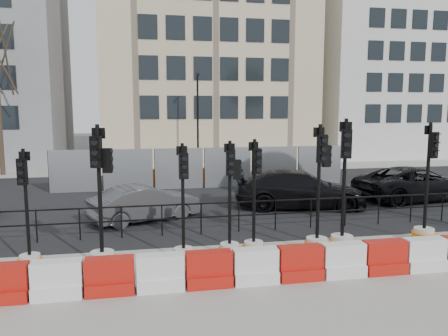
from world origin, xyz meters
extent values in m
plane|color=#51514C|center=(0.00, 0.00, 0.00)|extent=(120.00, 120.00, 0.00)
cube|color=gray|center=(0.00, -3.00, 0.01)|extent=(40.00, 6.00, 0.02)
cube|color=black|center=(0.00, 7.00, 0.01)|extent=(40.00, 14.00, 0.03)
cube|color=gray|center=(0.00, 16.00, 0.01)|extent=(40.00, 4.00, 0.02)
cube|color=beige|center=(2.00, 22.00, 9.00)|extent=(15.00, 10.00, 18.00)
cube|color=silver|center=(17.00, 22.00, 8.00)|extent=(12.00, 9.00, 16.00)
cylinder|color=black|center=(-6.00, 1.20, 0.50)|extent=(0.04, 0.04, 1.00)
cylinder|color=black|center=(-4.80, 1.20, 0.50)|extent=(0.04, 0.04, 1.00)
cylinder|color=black|center=(-3.60, 1.20, 0.50)|extent=(0.04, 0.04, 1.00)
cylinder|color=black|center=(-2.40, 1.20, 0.50)|extent=(0.04, 0.04, 1.00)
cylinder|color=black|center=(-1.20, 1.20, 0.50)|extent=(0.04, 0.04, 1.00)
cylinder|color=black|center=(0.00, 1.20, 0.50)|extent=(0.04, 0.04, 1.00)
cylinder|color=black|center=(1.20, 1.20, 0.50)|extent=(0.04, 0.04, 1.00)
cylinder|color=black|center=(2.40, 1.20, 0.50)|extent=(0.04, 0.04, 1.00)
cylinder|color=black|center=(3.60, 1.20, 0.50)|extent=(0.04, 0.04, 1.00)
cylinder|color=black|center=(4.80, 1.20, 0.50)|extent=(0.04, 0.04, 1.00)
cylinder|color=black|center=(6.00, 1.20, 0.50)|extent=(0.04, 0.04, 1.00)
cylinder|color=black|center=(7.20, 1.20, 0.50)|extent=(0.04, 0.04, 1.00)
cube|color=black|center=(0.00, 1.20, 0.98)|extent=(18.00, 0.04, 0.04)
cube|color=black|center=(0.00, 1.20, 0.55)|extent=(18.00, 0.04, 0.04)
cube|color=#989BA0|center=(-6.00, 9.00, 1.00)|extent=(2.30, 0.05, 2.00)
cylinder|color=black|center=(-7.15, 9.00, 1.00)|extent=(0.05, 0.05, 2.00)
cube|color=#989BA0|center=(-3.60, 9.00, 1.00)|extent=(2.30, 0.05, 2.00)
cylinder|color=black|center=(-4.75, 9.00, 1.00)|extent=(0.05, 0.05, 2.00)
cube|color=#989BA0|center=(-1.20, 9.00, 1.00)|extent=(2.30, 0.05, 2.00)
cylinder|color=black|center=(-2.35, 9.00, 1.00)|extent=(0.05, 0.05, 2.00)
cube|color=#989BA0|center=(1.20, 9.00, 1.00)|extent=(2.30, 0.05, 2.00)
cylinder|color=black|center=(0.05, 9.00, 1.00)|extent=(0.05, 0.05, 2.00)
cube|color=#989BA0|center=(3.60, 9.00, 1.00)|extent=(2.30, 0.05, 2.00)
cylinder|color=black|center=(2.45, 9.00, 1.00)|extent=(0.05, 0.05, 2.00)
cube|color=#989BA0|center=(6.00, 9.00, 1.00)|extent=(2.30, 0.05, 2.00)
cylinder|color=black|center=(4.85, 9.00, 1.00)|extent=(0.05, 0.05, 2.00)
cube|color=orange|center=(-4.00, 10.50, 0.40)|extent=(1.00, 0.40, 0.80)
cube|color=orange|center=(-2.00, 10.50, 0.40)|extent=(1.00, 0.40, 0.80)
cube|color=orange|center=(0.00, 10.50, 0.40)|extent=(1.00, 0.40, 0.80)
cube|color=orange|center=(2.00, 10.50, 0.40)|extent=(1.00, 0.40, 0.80)
cube|color=orange|center=(4.00, 10.50, 0.40)|extent=(1.00, 0.40, 0.80)
cylinder|color=black|center=(0.50, 15.00, 3.00)|extent=(0.12, 0.12, 6.00)
cube|color=black|center=(0.50, 14.75, 5.90)|extent=(0.12, 0.50, 0.12)
cube|color=red|center=(-5.78, -2.80, 0.15)|extent=(1.00, 0.50, 0.30)
cube|color=red|center=(-5.78, -2.80, 0.55)|extent=(1.00, 0.35, 0.50)
cube|color=white|center=(-4.72, -2.80, 0.15)|extent=(1.00, 0.50, 0.30)
cube|color=white|center=(-4.72, -2.80, 0.55)|extent=(1.00, 0.35, 0.50)
cube|color=red|center=(-3.67, -2.80, 0.15)|extent=(1.00, 0.50, 0.30)
cube|color=red|center=(-3.67, -2.80, 0.55)|extent=(1.00, 0.35, 0.50)
cube|color=white|center=(-2.62, -2.80, 0.15)|extent=(1.00, 0.50, 0.30)
cube|color=white|center=(-2.62, -2.80, 0.55)|extent=(1.00, 0.35, 0.50)
cube|color=red|center=(-1.57, -2.80, 0.15)|extent=(1.00, 0.50, 0.30)
cube|color=red|center=(-1.57, -2.80, 0.55)|extent=(1.00, 0.35, 0.50)
cube|color=white|center=(-0.52, -2.80, 0.15)|extent=(1.00, 0.50, 0.30)
cube|color=white|center=(-0.52, -2.80, 0.55)|extent=(1.00, 0.35, 0.50)
cube|color=red|center=(0.53, -2.80, 0.15)|extent=(1.00, 0.50, 0.30)
cube|color=red|center=(0.53, -2.80, 0.55)|extent=(1.00, 0.35, 0.50)
cube|color=white|center=(1.58, -2.80, 0.15)|extent=(1.00, 0.50, 0.30)
cube|color=white|center=(1.58, -2.80, 0.55)|extent=(1.00, 0.35, 0.50)
cube|color=red|center=(2.62, -2.80, 0.15)|extent=(1.00, 0.50, 0.30)
cube|color=red|center=(2.62, -2.80, 0.55)|extent=(1.00, 0.35, 0.50)
cube|color=white|center=(3.68, -2.80, 0.15)|extent=(1.00, 0.50, 0.30)
cube|color=white|center=(3.68, -2.80, 0.55)|extent=(1.00, 0.35, 0.50)
cylinder|color=silver|center=(-5.70, -0.91, 0.18)|extent=(0.48, 0.48, 0.36)
torus|color=orange|center=(-5.70, -0.91, 0.11)|extent=(0.58, 0.58, 0.04)
torus|color=orange|center=(-5.70, -0.91, 0.18)|extent=(0.58, 0.58, 0.04)
torus|color=orange|center=(-5.70, -0.91, 0.25)|extent=(0.58, 0.58, 0.04)
cylinder|color=black|center=(-5.70, -0.91, 1.61)|extent=(0.08, 0.08, 2.68)
cube|color=black|center=(-5.73, -1.02, 2.41)|extent=(0.24, 0.17, 0.63)
cylinder|color=black|center=(-5.74, -1.09, 2.22)|extent=(0.14, 0.07, 0.13)
cylinder|color=black|center=(-5.74, -1.09, 2.41)|extent=(0.14, 0.07, 0.13)
cylinder|color=black|center=(-5.74, -1.09, 2.61)|extent=(0.14, 0.07, 0.13)
cube|color=black|center=(-5.69, -0.86, 2.77)|extent=(0.27, 0.08, 0.21)
cylinder|color=silver|center=(-3.97, -1.22, 0.21)|extent=(0.58, 0.58, 0.43)
torus|color=orange|center=(-3.97, -1.22, 0.13)|extent=(0.69, 0.69, 0.05)
torus|color=orange|center=(-3.97, -1.22, 0.21)|extent=(0.69, 0.69, 0.05)
torus|color=orange|center=(-3.97, -1.22, 0.30)|extent=(0.69, 0.69, 0.05)
cylinder|color=black|center=(-3.97, -1.22, 1.92)|extent=(0.10, 0.10, 3.20)
cube|color=black|center=(-4.00, -1.35, 2.88)|extent=(0.29, 0.21, 0.75)
cylinder|color=black|center=(-4.02, -1.43, 2.65)|extent=(0.17, 0.09, 0.16)
cylinder|color=black|center=(-4.02, -1.43, 2.88)|extent=(0.17, 0.09, 0.16)
cylinder|color=black|center=(-4.02, -1.43, 3.12)|extent=(0.17, 0.09, 0.16)
cube|color=black|center=(-3.95, -1.16, 3.31)|extent=(0.32, 0.12, 0.26)
cube|color=black|center=(-3.76, -1.28, 2.67)|extent=(0.24, 0.19, 0.59)
cylinder|color=silver|center=(-1.97, -1.14, 0.18)|extent=(0.50, 0.50, 0.37)
torus|color=orange|center=(-1.97, -1.14, 0.11)|extent=(0.60, 0.60, 0.05)
torus|color=orange|center=(-1.97, -1.14, 0.18)|extent=(0.60, 0.60, 0.05)
torus|color=orange|center=(-1.97, -1.14, 0.26)|extent=(0.60, 0.60, 0.05)
cylinder|color=black|center=(-1.97, -1.14, 1.66)|extent=(0.08, 0.08, 2.76)
cube|color=black|center=(-1.95, -1.25, 2.49)|extent=(0.24, 0.16, 0.64)
cylinder|color=black|center=(-1.94, -1.32, 2.28)|extent=(0.14, 0.07, 0.14)
cylinder|color=black|center=(-1.94, -1.32, 2.49)|extent=(0.14, 0.07, 0.14)
cylinder|color=black|center=(-1.94, -1.32, 2.69)|extent=(0.14, 0.07, 0.14)
cube|color=black|center=(-1.98, -1.08, 2.86)|extent=(0.28, 0.07, 0.22)
cylinder|color=silver|center=(-0.74, -1.00, 0.19)|extent=(0.50, 0.50, 0.37)
torus|color=orange|center=(-0.74, -1.00, 0.11)|extent=(0.61, 0.61, 0.05)
torus|color=orange|center=(-0.74, -1.00, 0.19)|extent=(0.61, 0.61, 0.05)
torus|color=orange|center=(-0.74, -1.00, 0.26)|extent=(0.61, 0.61, 0.05)
cylinder|color=black|center=(-0.74, -1.00, 1.68)|extent=(0.08, 0.08, 2.80)
cube|color=black|center=(-0.75, -1.11, 2.52)|extent=(0.23, 0.14, 0.65)
cylinder|color=black|center=(-0.75, -1.19, 2.31)|extent=(0.14, 0.05, 0.14)
cylinder|color=black|center=(-0.75, -1.19, 2.52)|extent=(0.14, 0.05, 0.14)
cylinder|color=black|center=(-0.75, -1.19, 2.72)|extent=(0.14, 0.05, 0.14)
cube|color=black|center=(-0.74, -0.94, 2.89)|extent=(0.28, 0.04, 0.22)
cube|color=black|center=(-0.56, -1.00, 2.33)|extent=(0.19, 0.13, 0.51)
cylinder|color=silver|center=(-0.08, -0.96, 0.19)|extent=(0.51, 0.51, 0.38)
torus|color=orange|center=(-0.08, -0.96, 0.11)|extent=(0.61, 0.61, 0.05)
torus|color=orange|center=(-0.08, -0.96, 0.19)|extent=(0.61, 0.61, 0.05)
torus|color=orange|center=(-0.08, -0.96, 0.26)|extent=(0.61, 0.61, 0.05)
cylinder|color=black|center=(-0.08, -0.96, 1.69)|extent=(0.08, 0.08, 2.82)
cube|color=black|center=(-0.05, -1.07, 2.54)|extent=(0.25, 0.19, 0.66)
cylinder|color=black|center=(-0.03, -1.14, 2.33)|extent=(0.15, 0.09, 0.14)
cylinder|color=black|center=(-0.03, -1.14, 2.54)|extent=(0.15, 0.09, 0.14)
cylinder|color=black|center=(-0.03, -1.14, 2.75)|extent=(0.15, 0.09, 0.14)
cube|color=black|center=(-0.10, -0.91, 2.92)|extent=(0.28, 0.11, 0.23)
cylinder|color=silver|center=(1.65, -1.11, 0.21)|extent=(0.57, 0.57, 0.42)
torus|color=orange|center=(1.65, -1.11, 0.13)|extent=(0.69, 0.69, 0.05)
torus|color=orange|center=(1.65, -1.11, 0.21)|extent=(0.69, 0.69, 0.05)
torus|color=orange|center=(1.65, -1.11, 0.30)|extent=(0.69, 0.69, 0.05)
cylinder|color=black|center=(1.65, -1.11, 1.90)|extent=(0.09, 0.09, 3.17)
cube|color=black|center=(1.66, -1.23, 2.85)|extent=(0.27, 0.18, 0.74)
cylinder|color=black|center=(1.67, -1.32, 2.62)|extent=(0.16, 0.07, 0.16)
cylinder|color=black|center=(1.67, -1.32, 2.85)|extent=(0.16, 0.07, 0.16)
cylinder|color=black|center=(1.67, -1.32, 3.08)|extent=(0.16, 0.07, 0.16)
cube|color=black|center=(1.64, -1.04, 3.27)|extent=(0.32, 0.07, 0.25)
cube|color=black|center=(1.86, -1.08, 2.64)|extent=(0.23, 0.16, 0.58)
cylinder|color=silver|center=(2.38, -1.09, 0.22)|extent=(0.59, 0.59, 0.44)
torus|color=orange|center=(2.38, -1.09, 0.13)|extent=(0.71, 0.71, 0.05)
torus|color=orange|center=(2.38, -1.09, 0.22)|extent=(0.71, 0.71, 0.05)
torus|color=orange|center=(2.38, -1.09, 0.31)|extent=(0.71, 0.71, 0.05)
cylinder|color=black|center=(2.38, -1.09, 1.98)|extent=(0.10, 0.10, 3.30)
cube|color=black|center=(2.34, -1.21, 2.97)|extent=(0.30, 0.22, 0.77)
cylinder|color=black|center=(2.32, -1.30, 2.73)|extent=(0.17, 0.10, 0.16)
cylinder|color=black|center=(2.32, -1.30, 2.97)|extent=(0.17, 0.10, 0.16)
cylinder|color=black|center=(2.32, -1.30, 3.21)|extent=(0.17, 0.10, 0.16)
cube|color=black|center=(2.40, -1.02, 3.41)|extent=(0.33, 0.12, 0.26)
cylinder|color=silver|center=(5.10, -0.79, 0.21)|extent=(0.57, 0.57, 0.42)
torus|color=orange|center=(5.10, -0.79, 0.13)|extent=(0.69, 0.69, 0.05)
torus|color=orange|center=(5.10, -0.79, 0.21)|extent=(0.69, 0.69, 0.05)
torus|color=orange|center=(5.10, -0.79, 0.30)|extent=(0.69, 0.69, 0.05)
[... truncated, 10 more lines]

